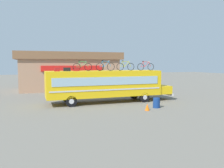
# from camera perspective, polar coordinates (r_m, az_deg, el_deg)

# --- Properties ---
(ground_plane) EXTENTS (120.00, 120.00, 0.00)m
(ground_plane) POSITION_cam_1_polar(r_m,az_deg,el_deg) (21.09, -1.95, -4.69)
(ground_plane) COLOR slate
(bus) EXTENTS (12.11, 2.65, 2.97)m
(bus) POSITION_cam_1_polar(r_m,az_deg,el_deg) (20.93, -1.35, 0.06)
(bus) COLOR yellow
(bus) RESTS_ON ground
(luggage_bag_1) EXTENTS (0.44, 0.46, 0.29)m
(luggage_bag_1) POSITION_cam_1_polar(r_m,az_deg,el_deg) (19.77, -13.89, 3.58)
(luggage_bag_1) COLOR maroon
(luggage_bag_1) RESTS_ON bus
(luggage_bag_2) EXTENTS (0.59, 0.32, 0.32)m
(luggage_bag_2) POSITION_cam_1_polar(r_m,az_deg,el_deg) (20.08, -11.42, 3.68)
(luggage_bag_2) COLOR black
(luggage_bag_2) RESTS_ON bus
(luggage_bag_3) EXTENTS (0.48, 0.49, 0.33)m
(luggage_bag_3) POSITION_cam_1_polar(r_m,az_deg,el_deg) (20.37, -9.12, 3.77)
(luggage_bag_3) COLOR maroon
(luggage_bag_3) RESTS_ON bus
(rooftop_bicycle_1) EXTENTS (1.76, 0.44, 0.93)m
(rooftop_bicycle_1) POSITION_cam_1_polar(r_m,az_deg,el_deg) (20.43, -7.56, 4.41)
(rooftop_bicycle_1) COLOR black
(rooftop_bicycle_1) RESTS_ON bus
(rooftop_bicycle_2) EXTENTS (1.79, 0.44, 0.97)m
(rooftop_bicycle_2) POSITION_cam_1_polar(r_m,az_deg,el_deg) (20.60, -1.70, 4.50)
(rooftop_bicycle_2) COLOR black
(rooftop_bicycle_2) RESTS_ON bus
(rooftop_bicycle_3) EXTENTS (1.82, 0.44, 0.95)m
(rooftop_bicycle_3) POSITION_cam_1_polar(r_m,az_deg,el_deg) (21.47, 3.46, 4.51)
(rooftop_bicycle_3) COLOR black
(rooftop_bicycle_3) RESTS_ON bus
(rooftop_bicycle_4) EXTENTS (1.79, 0.44, 0.92)m
(rooftop_bicycle_4) POSITION_cam_1_polar(r_m,az_deg,el_deg) (21.96, 8.59, 4.44)
(rooftop_bicycle_4) COLOR black
(rooftop_bicycle_4) RESTS_ON bus
(roadside_building) EXTENTS (14.16, 7.02, 5.16)m
(roadside_building) POSITION_cam_1_polar(r_m,az_deg,el_deg) (32.61, -10.95, 3.41)
(roadside_building) COLOR tan
(roadside_building) RESTS_ON ground
(trash_bin) EXTENTS (0.57, 0.57, 0.82)m
(trash_bin) POSITION_cam_1_polar(r_m,az_deg,el_deg) (18.83, 11.27, -4.73)
(trash_bin) COLOR navy
(trash_bin) RESTS_ON ground
(traffic_cone) EXTENTS (0.36, 0.36, 0.56)m
(traffic_cone) POSITION_cam_1_polar(r_m,az_deg,el_deg) (17.63, 8.99, -5.81)
(traffic_cone) COLOR orange
(traffic_cone) RESTS_ON ground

